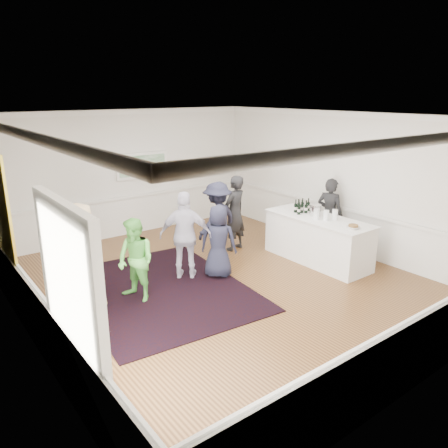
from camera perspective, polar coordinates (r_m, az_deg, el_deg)
floor at (r=8.63m, az=-0.38°, el=-7.77°), size 8.00×8.00×0.00m
ceiling at (r=7.86m, az=-0.43°, el=13.96°), size 7.00×8.00×0.02m
wall_left at (r=6.71m, az=-25.14°, el=-2.13°), size 0.02×8.00×3.20m
wall_right at (r=10.52m, az=15.13°, el=5.33°), size 0.02×8.00×3.20m
wall_back at (r=11.48m, az=-12.51°, el=6.45°), size 7.00×0.02×3.20m
wall_front at (r=5.59m, az=25.08°, el=-5.76°), size 7.00×0.02×3.20m
wainscoting at (r=8.44m, az=-0.39°, el=-4.68°), size 7.00×8.00×1.00m
mirror at (r=7.90m, az=-27.08°, el=1.83°), size 0.05×1.25×1.85m
doorway at (r=5.06m, az=-19.41°, el=-9.71°), size 0.10×1.78×2.56m
landscape_painting at (r=11.58m, az=-10.64°, el=7.54°), size 1.44×0.06×0.66m
area_rug at (r=8.46m, az=-8.30°, el=-8.44°), size 3.27×4.11×0.02m
serving_table at (r=9.79m, az=12.11°, el=-1.96°), size 0.94×2.47×1.00m
bartender at (r=10.48m, az=13.62°, el=1.23°), size 0.57×0.71×1.71m
guest_tan at (r=7.55m, az=-18.21°, el=-4.47°), size 1.06×1.11×1.92m
guest_green at (r=7.87m, az=-11.45°, el=-4.68°), size 0.76×0.87×1.51m
guest_lilac at (r=8.63m, az=-5.03°, el=-1.53°), size 1.09×0.98×1.77m
guest_dark_a at (r=9.68m, az=-0.87°, el=0.46°), size 1.25×0.90×1.73m
guest_dark_b at (r=10.18m, az=1.40°, el=1.42°), size 0.73×0.57×1.78m
guest_navy at (r=8.70m, az=-0.74°, el=-2.27°), size 0.85×0.85×1.49m
wine_bottles at (r=9.94m, az=10.07°, el=2.38°), size 0.48×0.26×0.31m
juice_pitchers at (r=9.45m, az=13.15°, el=1.21°), size 0.40×0.38×0.24m
ice_bucket at (r=9.74m, az=11.83°, el=1.73°), size 0.26×0.26×0.25m
nut_bowl at (r=9.02m, az=16.53°, el=-0.34°), size 0.25×0.25×0.07m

